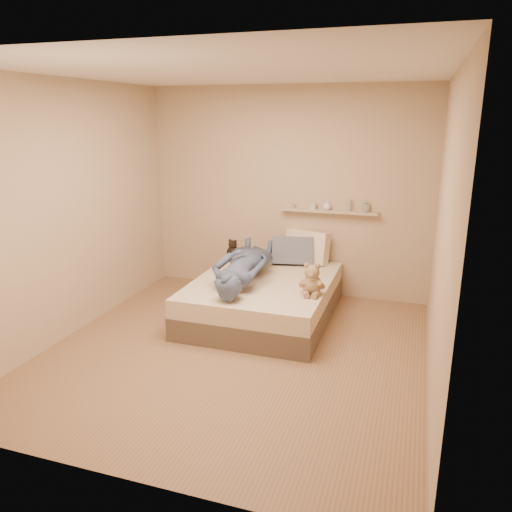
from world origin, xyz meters
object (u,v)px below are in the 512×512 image
(bed, at_px, (264,298))
(wall_shelf, at_px, (329,211))
(pillow_grey, at_px, (293,251))
(pillow_cream, at_px, (307,247))
(teddy_bear, at_px, (312,282))
(game_console, at_px, (229,280))
(dark_plush, at_px, (233,250))
(person, at_px, (243,264))

(bed, relative_size, wall_shelf, 1.58)
(pillow_grey, bearing_deg, pillow_cream, 43.01)
(pillow_cream, bearing_deg, teddy_bear, -75.00)
(bed, distance_m, game_console, 0.71)
(dark_plush, distance_m, wall_shelf, 1.32)
(teddy_bear, height_order, wall_shelf, wall_shelf)
(teddy_bear, distance_m, dark_plush, 1.60)
(bed, height_order, teddy_bear, teddy_bear)
(wall_shelf, bearing_deg, bed, -121.18)
(bed, bearing_deg, dark_plush, 132.71)
(bed, bearing_deg, pillow_grey, 77.01)
(game_console, distance_m, pillow_cream, 1.49)
(dark_plush, relative_size, pillow_grey, 0.51)
(game_console, bearing_deg, pillow_grey, 74.16)
(dark_plush, bearing_deg, bed, -47.29)
(game_console, bearing_deg, wall_shelf, 63.15)
(game_console, xyz_separation_m, person, (-0.01, 0.47, 0.04))
(pillow_cream, bearing_deg, dark_plush, -171.04)
(teddy_bear, bearing_deg, dark_plush, 141.24)
(dark_plush, distance_m, pillow_cream, 0.95)
(pillow_cream, xyz_separation_m, pillow_grey, (-0.15, -0.14, -0.03))
(person, bearing_deg, dark_plush, -67.17)
(game_console, height_order, pillow_cream, pillow_cream)
(game_console, height_order, teddy_bear, teddy_bear)
(teddy_bear, distance_m, person, 0.86)
(bed, bearing_deg, pillow_cream, 69.57)
(teddy_bear, relative_size, dark_plush, 1.34)
(bed, relative_size, person, 1.20)
(dark_plush, bearing_deg, game_console, -70.97)
(game_console, height_order, dark_plush, dark_plush)
(bed, xyz_separation_m, pillow_cream, (0.31, 0.83, 0.43))
(pillow_grey, xyz_separation_m, person, (-0.37, -0.78, 0.02))
(pillow_grey, distance_m, person, 0.87)
(teddy_bear, relative_size, wall_shelf, 0.29)
(teddy_bear, height_order, dark_plush, teddy_bear)
(dark_plush, xyz_separation_m, pillow_cream, (0.94, 0.15, 0.09))
(pillow_grey, relative_size, wall_shelf, 0.42)
(game_console, relative_size, wall_shelf, 0.15)
(pillow_cream, xyz_separation_m, wall_shelf, (0.24, 0.08, 0.45))
(bed, xyz_separation_m, wall_shelf, (0.55, 0.91, 0.88))
(pillow_cream, bearing_deg, game_console, -109.93)
(game_console, relative_size, pillow_grey, 0.36)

